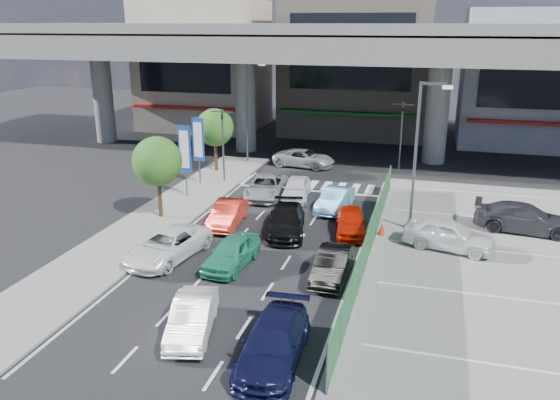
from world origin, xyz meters
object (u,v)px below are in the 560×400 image
(traffic_light_right, at_px, (402,119))
(sedan_white_front_mid, at_px, (296,188))
(signboard_near, at_px, (185,151))
(crossing_wagon_silver, at_px, (304,158))
(taxi_orange_left, at_px, (228,214))
(parked_sedan_white, at_px, (449,235))
(hatch_black_mid_right, at_px, (333,265))
(tree_far, at_px, (215,128))
(taxi_orange_right, at_px, (351,222))
(signboard_far, at_px, (198,142))
(taxi_teal_mid, at_px, (232,252))
(kei_truck_front_right, at_px, (335,200))
(traffic_light_left, at_px, (222,127))
(tree_near, at_px, (157,161))
(street_lamp_right, at_px, (420,145))
(traffic_cone, at_px, (382,229))
(sedan_black_mid, at_px, (286,221))
(street_lamp_left, at_px, (249,103))
(hatch_white_back_mid, at_px, (192,317))
(wagon_silver_front_left, at_px, (266,187))
(sedan_white_mid_left, at_px, (168,245))
(parked_sedan_dgrey, at_px, (525,218))
(minivan_navy_back, at_px, (274,343))

(traffic_light_right, relative_size, sedan_white_front_mid, 1.28)
(signboard_near, distance_m, crossing_wagon_silver, 11.48)
(traffic_light_right, relative_size, taxi_orange_left, 1.27)
(signboard_near, xyz_separation_m, parked_sedan_white, (16.17, -4.31, -2.25))
(signboard_near, height_order, hatch_black_mid_right, signboard_near)
(tree_far, distance_m, taxi_orange_right, 15.60)
(signboard_far, bearing_deg, taxi_teal_mid, -60.26)
(tree_far, height_order, kei_truck_front_right, tree_far)
(traffic_light_left, distance_m, traffic_light_right, 13.63)
(signboard_far, xyz_separation_m, taxi_teal_mid, (6.87, -12.02, -2.38))
(traffic_light_left, distance_m, crossing_wagon_silver, 8.01)
(signboard_far, bearing_deg, tree_near, -85.10)
(street_lamp_right, height_order, traffic_cone, street_lamp_right)
(signboard_far, bearing_deg, kei_truck_front_right, -15.74)
(sedan_black_mid, bearing_deg, street_lamp_left, 104.29)
(hatch_white_back_mid, xyz_separation_m, taxi_orange_left, (-2.77, 10.84, 0.02))
(parked_sedan_white, bearing_deg, signboard_far, 78.96)
(wagon_silver_front_left, relative_size, parked_sedan_white, 1.10)
(tree_near, xyz_separation_m, taxi_teal_mid, (6.27, -5.03, -2.70))
(tree_near, bearing_deg, kei_truck_front_right, 23.77)
(sedan_white_mid_left, height_order, wagon_silver_front_left, sedan_white_mid_left)
(street_lamp_right, bearing_deg, parked_sedan_dgrey, 12.84)
(tree_far, distance_m, taxi_teal_mid, 17.27)
(parked_sedan_dgrey, bearing_deg, street_lamp_right, 109.71)
(signboard_far, height_order, wagon_silver_front_left, signboard_far)
(minivan_navy_back, relative_size, kei_truck_front_right, 1.19)
(hatch_white_back_mid, bearing_deg, tree_near, 108.68)
(crossing_wagon_silver, bearing_deg, wagon_silver_front_left, -176.54)
(signboard_far, xyz_separation_m, taxi_orange_left, (4.75, -6.99, -2.39))
(street_lamp_left, relative_size, signboard_near, 1.70)
(signboard_near, bearing_deg, street_lamp_left, 85.01)
(kei_truck_front_right, relative_size, parked_sedan_dgrey, 0.77)
(crossing_wagon_silver, bearing_deg, traffic_cone, -143.25)
(kei_truck_front_right, bearing_deg, wagon_silver_front_left, 171.22)
(street_lamp_right, xyz_separation_m, parked_sedan_dgrey, (5.75, 1.31, -3.96))
(street_lamp_left, distance_m, signboard_near, 10.19)
(tree_far, xyz_separation_m, traffic_cone, (13.40, -9.80, -2.98))
(signboard_far, xyz_separation_m, sedan_white_mid_left, (3.61, -12.06, -2.38))
(street_lamp_right, height_order, taxi_orange_right, street_lamp_right)
(sedan_black_mid, height_order, parked_sedan_dgrey, parked_sedan_dgrey)
(sedan_white_front_mid, bearing_deg, parked_sedan_white, -39.51)
(sedan_white_mid_left, xyz_separation_m, wagon_silver_front_left, (1.66, 10.67, -0.01))
(signboard_far, xyz_separation_m, sedan_white_front_mid, (7.27, -1.32, -2.37))
(hatch_white_back_mid, bearing_deg, minivan_navy_back, -28.38)
(sedan_black_mid, bearing_deg, sedan_white_mid_left, -145.37)
(tree_near, bearing_deg, taxi_orange_right, 3.17)
(minivan_navy_back, bearing_deg, sedan_white_mid_left, 134.48)
(signboard_near, bearing_deg, tree_far, 95.27)
(taxi_orange_left, relative_size, parked_sedan_white, 0.92)
(traffic_light_left, distance_m, tree_far, 3.02)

